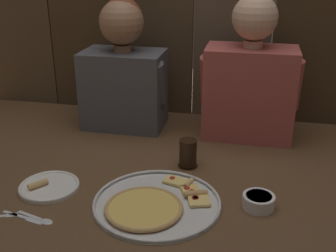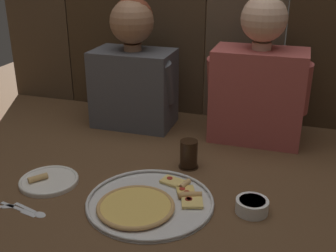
{
  "view_description": "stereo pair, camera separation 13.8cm",
  "coord_description": "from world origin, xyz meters",
  "px_view_note": "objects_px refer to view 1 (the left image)",
  "views": [
    {
      "loc": [
        0.3,
        -1.3,
        0.78
      ],
      "look_at": [
        0.01,
        0.1,
        0.18
      ],
      "focal_mm": 45.32,
      "sensor_mm": 36.0,
      "label": 1
    },
    {
      "loc": [
        0.44,
        -1.26,
        0.78
      ],
      "look_at": [
        0.01,
        0.1,
        0.18
      ],
      "focal_mm": 45.32,
      "sensor_mm": 36.0,
      "label": 2
    }
  ],
  "objects_px": {
    "pizza_tray": "(154,204)",
    "diner_right": "(250,74)",
    "dinner_plate": "(49,186)",
    "dipping_bowl": "(258,201)",
    "diner_left": "(123,70)",
    "drinking_glass": "(188,153)"
  },
  "relations": [
    {
      "from": "diner_right",
      "to": "drinking_glass",
      "type": "bearing_deg",
      "value": -121.02
    },
    {
      "from": "dinner_plate",
      "to": "diner_right",
      "type": "xyz_separation_m",
      "value": [
        0.66,
        0.62,
        0.27
      ]
    },
    {
      "from": "drinking_glass",
      "to": "diner_right",
      "type": "distance_m",
      "value": 0.47
    },
    {
      "from": "pizza_tray",
      "to": "dipping_bowl",
      "type": "relative_size",
      "value": 4.03
    },
    {
      "from": "drinking_glass",
      "to": "dipping_bowl",
      "type": "bearing_deg",
      "value": -40.88
    },
    {
      "from": "pizza_tray",
      "to": "dipping_bowl",
      "type": "height_order",
      "value": "dipping_bowl"
    },
    {
      "from": "drinking_glass",
      "to": "diner_right",
      "type": "xyz_separation_m",
      "value": [
        0.21,
        0.35,
        0.23
      ]
    },
    {
      "from": "diner_left",
      "to": "diner_right",
      "type": "height_order",
      "value": "diner_right"
    },
    {
      "from": "pizza_tray",
      "to": "drinking_glass",
      "type": "relative_size",
      "value": 3.85
    },
    {
      "from": "dinner_plate",
      "to": "drinking_glass",
      "type": "bearing_deg",
      "value": 30.97
    },
    {
      "from": "pizza_tray",
      "to": "diner_right",
      "type": "height_order",
      "value": "diner_right"
    },
    {
      "from": "dinner_plate",
      "to": "diner_left",
      "type": "xyz_separation_m",
      "value": [
        0.09,
        0.62,
        0.26
      ]
    },
    {
      "from": "diner_left",
      "to": "drinking_glass",
      "type": "bearing_deg",
      "value": -44.06
    },
    {
      "from": "dinner_plate",
      "to": "diner_left",
      "type": "relative_size",
      "value": 0.36
    },
    {
      "from": "dinner_plate",
      "to": "drinking_glass",
      "type": "xyz_separation_m",
      "value": [
        0.45,
        0.27,
        0.04
      ]
    },
    {
      "from": "drinking_glass",
      "to": "pizza_tray",
      "type": "bearing_deg",
      "value": -101.55
    },
    {
      "from": "drinking_glass",
      "to": "diner_right",
      "type": "height_order",
      "value": "diner_right"
    },
    {
      "from": "pizza_tray",
      "to": "diner_right",
      "type": "relative_size",
      "value": 0.68
    },
    {
      "from": "dipping_bowl",
      "to": "diner_left",
      "type": "bearing_deg",
      "value": 137.27
    },
    {
      "from": "dinner_plate",
      "to": "diner_right",
      "type": "bearing_deg",
      "value": 43.16
    },
    {
      "from": "pizza_tray",
      "to": "diner_left",
      "type": "relative_size",
      "value": 0.72
    },
    {
      "from": "diner_right",
      "to": "dipping_bowl",
      "type": "bearing_deg",
      "value": -83.89
    }
  ]
}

